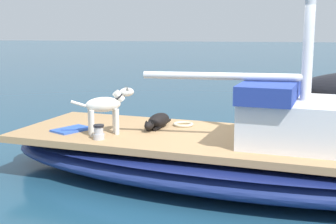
{
  "coord_description": "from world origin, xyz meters",
  "views": [
    {
      "loc": [
        6.56,
        0.17,
        2.24
      ],
      "look_at": [
        0.0,
        -1.0,
        1.01
      ],
      "focal_mm": 50.25,
      "sensor_mm": 36.0,
      "label": 1
    }
  ],
  "objects_px": {
    "sailboat_main": "(237,161)",
    "dog_black": "(158,121)",
    "dog_white": "(106,106)",
    "mooring_buoy": "(328,116)",
    "coiled_rope": "(183,124)",
    "deck_towel": "(72,130)",
    "deck_winch": "(99,133)"
  },
  "relations": [
    {
      "from": "sailboat_main",
      "to": "dog_black",
      "type": "bearing_deg",
      "value": -111.8
    },
    {
      "from": "dog_white",
      "to": "mooring_buoy",
      "type": "relative_size",
      "value": 1.95
    },
    {
      "from": "sailboat_main",
      "to": "coiled_rope",
      "type": "distance_m",
      "value": 1.19
    },
    {
      "from": "dog_white",
      "to": "dog_black",
      "type": "xyz_separation_m",
      "value": [
        -0.57,
        0.65,
        -0.32
      ]
    },
    {
      "from": "coiled_rope",
      "to": "dog_white",
      "type": "bearing_deg",
      "value": -52.26
    },
    {
      "from": "deck_towel",
      "to": "coiled_rope",
      "type": "bearing_deg",
      "value": 111.82
    },
    {
      "from": "coiled_rope",
      "to": "deck_towel",
      "type": "relative_size",
      "value": 0.58
    },
    {
      "from": "sailboat_main",
      "to": "dog_black",
      "type": "xyz_separation_m",
      "value": [
        -0.5,
        -1.25,
        0.43
      ]
    },
    {
      "from": "dog_white",
      "to": "dog_black",
      "type": "bearing_deg",
      "value": 130.96
    },
    {
      "from": "sailboat_main",
      "to": "deck_towel",
      "type": "height_order",
      "value": "deck_towel"
    },
    {
      "from": "dog_black",
      "to": "sailboat_main",
      "type": "bearing_deg",
      "value": 68.2
    },
    {
      "from": "dog_white",
      "to": "mooring_buoy",
      "type": "bearing_deg",
      "value": 139.23
    },
    {
      "from": "dog_black",
      "to": "deck_winch",
      "type": "relative_size",
      "value": 4.51
    },
    {
      "from": "sailboat_main",
      "to": "dog_white",
      "type": "relative_size",
      "value": 8.81
    },
    {
      "from": "dog_white",
      "to": "mooring_buoy",
      "type": "xyz_separation_m",
      "value": [
        -4.41,
        3.81,
        -0.86
      ]
    },
    {
      "from": "dog_white",
      "to": "deck_towel",
      "type": "relative_size",
      "value": 1.53
    },
    {
      "from": "dog_black",
      "to": "mooring_buoy",
      "type": "relative_size",
      "value": 2.15
    },
    {
      "from": "mooring_buoy",
      "to": "deck_winch",
      "type": "bearing_deg",
      "value": -38.84
    },
    {
      "from": "sailboat_main",
      "to": "deck_winch",
      "type": "xyz_separation_m",
      "value": [
        0.39,
        -1.92,
        0.42
      ]
    },
    {
      "from": "deck_winch",
      "to": "coiled_rope",
      "type": "height_order",
      "value": "deck_winch"
    },
    {
      "from": "dog_white",
      "to": "coiled_rope",
      "type": "xyz_separation_m",
      "value": [
        -0.79,
        1.02,
        -0.4
      ]
    },
    {
      "from": "sailboat_main",
      "to": "coiled_rope",
      "type": "xyz_separation_m",
      "value": [
        -0.73,
        -0.88,
        0.35
      ]
    },
    {
      "from": "sailboat_main",
      "to": "deck_towel",
      "type": "relative_size",
      "value": 13.5
    },
    {
      "from": "mooring_buoy",
      "to": "coiled_rope",
      "type": "bearing_deg",
      "value": -37.54
    },
    {
      "from": "sailboat_main",
      "to": "deck_winch",
      "type": "relative_size",
      "value": 36.0
    },
    {
      "from": "deck_towel",
      "to": "mooring_buoy",
      "type": "xyz_separation_m",
      "value": [
        -4.27,
        4.41,
        -0.46
      ]
    },
    {
      "from": "mooring_buoy",
      "to": "dog_black",
      "type": "bearing_deg",
      "value": -39.34
    },
    {
      "from": "sailboat_main",
      "to": "mooring_buoy",
      "type": "xyz_separation_m",
      "value": [
        -4.35,
        1.9,
        -0.12
      ]
    },
    {
      "from": "dog_white",
      "to": "dog_black",
      "type": "distance_m",
      "value": 0.92
    },
    {
      "from": "mooring_buoy",
      "to": "dog_white",
      "type": "bearing_deg",
      "value": -40.77
    },
    {
      "from": "deck_winch",
      "to": "deck_towel",
      "type": "relative_size",
      "value": 0.38
    },
    {
      "from": "deck_winch",
      "to": "dog_black",
      "type": "bearing_deg",
      "value": 143.36
    }
  ]
}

